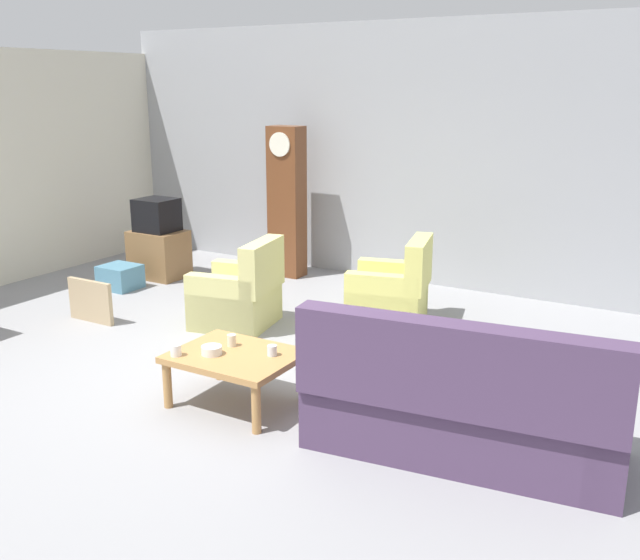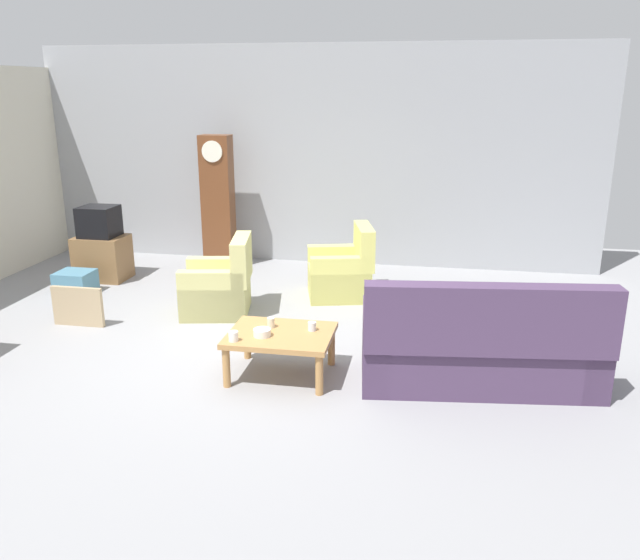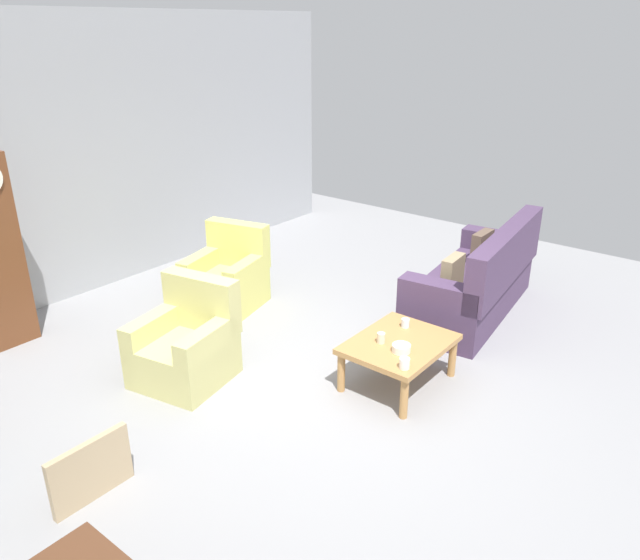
% 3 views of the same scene
% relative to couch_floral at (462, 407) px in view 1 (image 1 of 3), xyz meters
% --- Properties ---
extents(ground_plane, '(10.40, 10.40, 0.00)m').
position_rel_couch_floral_xyz_m(ground_plane, '(-2.29, 0.42, -0.35)').
color(ground_plane, gray).
extents(garage_door_wall, '(8.40, 0.16, 3.20)m').
position_rel_couch_floral_xyz_m(garage_door_wall, '(-2.29, 4.02, 1.25)').
color(garage_door_wall, '#9EA0A5').
rests_on(garage_door_wall, ground_plane).
extents(couch_floral, '(2.19, 1.13, 1.04)m').
position_rel_couch_floral_xyz_m(couch_floral, '(0.00, 0.00, 0.00)').
color(couch_floral, '#4C3856').
rests_on(couch_floral, ground_plane).
extents(armchair_olive_near, '(0.92, 0.90, 0.92)m').
position_rel_couch_floral_xyz_m(armchair_olive_near, '(-2.94, 1.45, -0.05)').
color(armchair_olive_near, '#CCC67A').
rests_on(armchair_olive_near, ground_plane).
extents(armchair_olive_far, '(0.95, 0.93, 0.92)m').
position_rel_couch_floral_xyz_m(armchair_olive_far, '(-1.59, 2.33, -0.05)').
color(armchair_olive_far, '#DED96F').
rests_on(armchair_olive_far, ground_plane).
extents(coffee_table_wood, '(0.96, 0.76, 0.43)m').
position_rel_couch_floral_xyz_m(coffee_table_wood, '(-1.81, -0.12, 0.01)').
color(coffee_table_wood, '#B27F47').
rests_on(coffee_table_wood, ground_plane).
extents(grandfather_clock, '(0.44, 0.30, 1.94)m').
position_rel_couch_floral_xyz_m(grandfather_clock, '(-3.61, 3.41, 0.62)').
color(grandfather_clock, brown).
rests_on(grandfather_clock, ground_plane).
extents(tv_stand_cabinet, '(0.68, 0.52, 0.61)m').
position_rel_couch_floral_xyz_m(tv_stand_cabinet, '(-5.01, 2.49, -0.05)').
color(tv_stand_cabinet, brown).
rests_on(tv_stand_cabinet, ground_plane).
extents(tv_crt, '(0.48, 0.44, 0.42)m').
position_rel_couch_floral_xyz_m(tv_crt, '(-5.01, 2.49, 0.47)').
color(tv_crt, black).
rests_on(tv_crt, tv_stand_cabinet).
extents(framed_picture_leaning, '(0.60, 0.05, 0.45)m').
position_rel_couch_floral_xyz_m(framed_picture_leaning, '(-4.37, 0.73, -0.12)').
color(framed_picture_leaning, tan).
rests_on(framed_picture_leaning, ground_plane).
extents(storage_box_blue, '(0.45, 0.41, 0.29)m').
position_rel_couch_floral_xyz_m(storage_box_blue, '(-5.05, 1.82, -0.21)').
color(storage_box_blue, teal).
rests_on(storage_box_blue, ground_plane).
extents(cup_white_porcelain, '(0.09, 0.09, 0.09)m').
position_rel_couch_floral_xyz_m(cup_white_porcelain, '(-2.17, -0.39, 0.12)').
color(cup_white_porcelain, white).
rests_on(cup_white_porcelain, coffee_table_wood).
extents(cup_blue_rimmed, '(0.08, 0.08, 0.08)m').
position_rel_couch_floral_xyz_m(cup_blue_rimmed, '(-1.53, -0.01, 0.11)').
color(cup_blue_rimmed, silver).
rests_on(cup_blue_rimmed, coffee_table_wood).
extents(cup_cream_tall, '(0.07, 0.07, 0.10)m').
position_rel_couch_floral_xyz_m(cup_cream_tall, '(-1.93, -0.00, 0.12)').
color(cup_cream_tall, beige).
rests_on(cup_cream_tall, coffee_table_wood).
extents(bowl_white_stacked, '(0.16, 0.16, 0.07)m').
position_rel_couch_floral_xyz_m(bowl_white_stacked, '(-1.95, -0.23, 0.11)').
color(bowl_white_stacked, white).
rests_on(bowl_white_stacked, coffee_table_wood).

